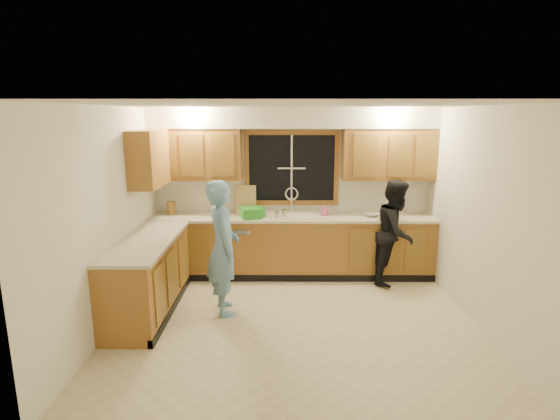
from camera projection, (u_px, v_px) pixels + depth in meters
The scene contains 26 objects.
floor at pixel (294, 323), 5.14m from camera, with size 4.20×4.20×0.00m, color beige.
ceiling at pixel (296, 105), 4.60m from camera, with size 4.20×4.20×0.00m, color white.
wall_back at pixel (291, 191), 6.73m from camera, with size 4.20×4.20×0.00m, color white.
wall_left at pixel (108, 220), 4.88m from camera, with size 3.80×3.80×0.00m, color white.
wall_right at pixel (483, 220), 4.86m from camera, with size 3.80×3.80×0.00m, color white.
base_cabinets_back at pixel (292, 247), 6.61m from camera, with size 4.20×0.60×0.88m, color #9C682D.
base_cabinets_left at pixel (148, 277), 5.40m from camera, with size 0.60×1.90×0.88m, color #9C682D.
countertop_back at pixel (292, 217), 6.50m from camera, with size 4.20×0.63×0.04m, color beige.
countertop_left at pixel (147, 241), 5.30m from camera, with size 0.63×1.90×0.04m, color beige.
upper_cabinets_left at pixel (196, 154), 6.45m from camera, with size 1.35×0.33×0.75m, color #9C682D.
upper_cabinets_right at pixel (388, 154), 6.44m from camera, with size 1.35×0.33×0.75m, color #9C682D.
upper_cabinets_return at pixel (149, 158), 5.85m from camera, with size 0.33×0.90×0.75m, color #9C682D.
soffit at pixel (292, 118), 6.32m from camera, with size 4.20×0.35×0.30m, color white.
window_frame at pixel (292, 168), 6.64m from camera, with size 1.44×0.03×1.14m.
sink at pixel (292, 219), 6.52m from camera, with size 0.86×0.52×0.57m.
dishwasher at pixel (236, 249), 6.61m from camera, with size 0.60×0.56×0.82m, color silver.
stove at pixel (133, 294), 4.84m from camera, with size 0.58×0.75×0.90m, color silver.
man at pixel (223, 248), 5.28m from camera, with size 0.60×0.40×1.65m, color #6FA5D2.
woman at pixel (396, 232), 6.24m from camera, with size 0.74×0.57×1.51m, color black.
knife_block at pixel (171, 208), 6.59m from camera, with size 0.11×0.09×0.20m, color olive.
cutting_board at pixel (246, 199), 6.68m from camera, with size 0.32×0.02×0.42m, color tan.
dish_crate at pixel (252, 213), 6.39m from camera, with size 0.33×0.30×0.15m, color green.
soap_bottle at pixel (325, 210), 6.53m from camera, with size 0.08×0.08×0.17m, color #E85898.
bowl at pixel (372, 215), 6.47m from camera, with size 0.21×0.21×0.05m, color silver.
can_left at pixel (277, 216), 6.29m from camera, with size 0.06×0.06×0.11m, color #BEAD92.
can_right at pixel (284, 214), 6.37m from camera, with size 0.07×0.07×0.13m, color #BEAD92.
Camera 1 is at (-0.14, -4.73, 2.41)m, focal length 28.00 mm.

